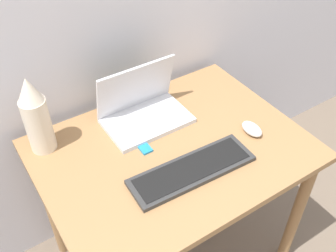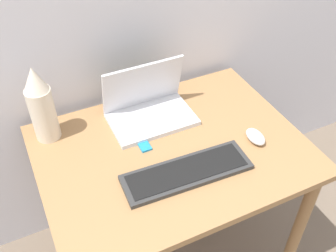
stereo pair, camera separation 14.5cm
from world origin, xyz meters
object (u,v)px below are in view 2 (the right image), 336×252
(keyboard, at_px, (187,172))
(vase, at_px, (41,105))
(laptop, at_px, (149,107))
(mouse, at_px, (255,137))
(mp3_player, at_px, (145,147))

(keyboard, bearing_deg, vase, 134.05)
(keyboard, height_order, vase, vase)
(laptop, distance_m, mouse, 0.45)
(vase, distance_m, mp3_player, 0.42)
(mp3_player, bearing_deg, mouse, -20.03)
(laptop, xyz_separation_m, keyboard, (-0.00, -0.35, -0.04))
(laptop, bearing_deg, mp3_player, -118.11)
(mouse, relative_size, mp3_player, 2.03)
(mp3_player, bearing_deg, laptop, 61.89)
(mouse, bearing_deg, keyboard, -172.90)
(laptop, bearing_deg, vase, 171.22)
(laptop, relative_size, vase, 1.07)
(laptop, height_order, mouse, laptop)
(mp3_player, bearing_deg, keyboard, -66.09)
(keyboard, distance_m, mp3_player, 0.21)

